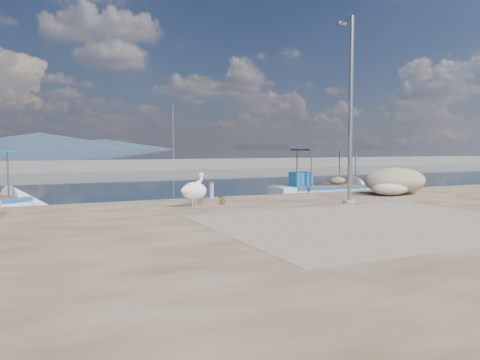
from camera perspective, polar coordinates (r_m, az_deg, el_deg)
name	(u,v)px	position (r m, az deg, el deg)	size (l,w,h in m)	color
ground	(288,226)	(15.59, 5.88, -5.66)	(1400.00, 1400.00, 0.00)	#162635
quay	(432,258)	(10.92, 22.32, -8.79)	(44.00, 22.00, 0.50)	#4D3721
quay_patch	(374,223)	(13.68, 15.98, -5.02)	(9.00, 7.00, 0.01)	gray
breakwater	(103,166)	(53.84, -16.33, 1.70)	(120.00, 2.20, 7.50)	gray
mountains	(35,142)	(663.38, -23.72, 4.26)	(370.00, 280.00, 22.00)	#28384C
boat_right	(325,192)	(25.48, 10.30, -1.42)	(6.23, 2.33, 2.95)	white
pelican	(195,190)	(16.85, -5.57, -1.28)	(1.26, 0.84, 1.20)	tan
lamp_post	(350,116)	(18.27, 13.28, 7.62)	(0.44, 0.96, 7.00)	gray
bollard_near	(211,189)	(19.20, -3.50, -1.14)	(0.24, 0.24, 0.72)	gray
potted_plant	(223,199)	(17.29, -2.12, -2.31)	(0.38, 0.33, 0.42)	#33722D
net_pile_c	(395,181)	(22.27, 18.36, -0.10)	(3.05, 2.18, 1.20)	#BDAE8D
net_pile_d	(390,188)	(21.55, 17.82, -0.93)	(1.77, 1.32, 0.66)	beige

